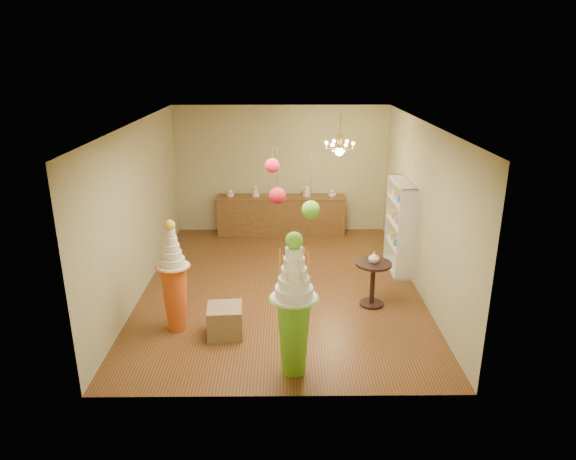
{
  "coord_description": "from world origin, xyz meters",
  "views": [
    {
      "loc": [
        0.05,
        -8.7,
        4.11
      ],
      "look_at": [
        0.13,
        0.0,
        1.11
      ],
      "focal_mm": 32.0,
      "sensor_mm": 36.0,
      "label": 1
    }
  ],
  "objects_px": {
    "sideboard": "(281,214)",
    "round_table": "(373,278)",
    "pedestal_green": "(294,317)",
    "pedestal_orange": "(175,289)"
  },
  "relations": [
    {
      "from": "sideboard",
      "to": "pedestal_green",
      "type": "bearing_deg",
      "value": -88.16
    },
    {
      "from": "sideboard",
      "to": "pedestal_orange",
      "type": "bearing_deg",
      "value": -109.72
    },
    {
      "from": "round_table",
      "to": "pedestal_orange",
      "type": "bearing_deg",
      "value": -166.11
    },
    {
      "from": "pedestal_green",
      "to": "pedestal_orange",
      "type": "bearing_deg",
      "value": 146.97
    },
    {
      "from": "pedestal_orange",
      "to": "pedestal_green",
      "type": "bearing_deg",
      "value": -33.03
    },
    {
      "from": "pedestal_green",
      "to": "sideboard",
      "type": "distance_m",
      "value": 5.71
    },
    {
      "from": "pedestal_green",
      "to": "round_table",
      "type": "bearing_deg",
      "value": 54.83
    },
    {
      "from": "pedestal_orange",
      "to": "round_table",
      "type": "relative_size",
      "value": 2.3
    },
    {
      "from": "sideboard",
      "to": "round_table",
      "type": "relative_size",
      "value": 3.87
    },
    {
      "from": "sideboard",
      "to": "round_table",
      "type": "height_order",
      "value": "sideboard"
    }
  ]
}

